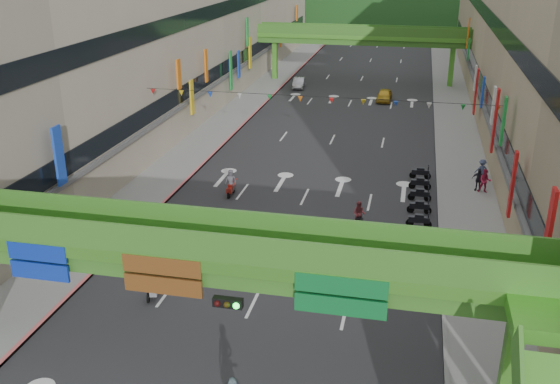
{
  "coord_description": "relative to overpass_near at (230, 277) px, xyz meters",
  "views": [
    {
      "loc": [
        6.93,
        -13.56,
        16.4
      ],
      "look_at": [
        0.0,
        18.0,
        3.5
      ],
      "focal_mm": 40.0,
      "sensor_mm": 36.0,
      "label": 1
    }
  ],
  "objects": [
    {
      "name": "pedestrian_dark",
      "position": [
        10.85,
        24.15,
        -4.4
      ],
      "size": [
        1.02,
        0.74,
        1.61
      ],
      "primitive_type": "imported",
      "rotation": [
        0.0,
        0.0,
        -0.42
      ],
      "color": "black",
      "rests_on": "ground"
    },
    {
      "name": "pedestrian_red",
      "position": [
        11.27,
        23.85,
        -4.36
      ],
      "size": [
        0.84,
        0.67,
        1.68
      ],
      "primitive_type": "imported",
      "rotation": [
        0.0,
        0.0,
        -0.04
      ],
      "color": "#B01E42",
      "rests_on": "ground"
    },
    {
      "name": "sidewalk_right",
      "position": [
        10.07,
        44.62,
        -5.13
      ],
      "size": [
        4.0,
        140.0,
        0.15
      ],
      "primitive_type": "cube",
      "color": "gray",
      "rests_on": "ground"
    },
    {
      "name": "car_yellow",
      "position": [
        2.69,
        50.46,
        -4.54
      ],
      "size": [
        1.7,
        3.95,
        1.33
      ],
      "primitive_type": "imported",
      "rotation": [
        0.0,
        0.0,
        -0.03
      ],
      "color": "gold",
      "rests_on": "ground"
    },
    {
      "name": "overpass_far",
      "position": [
        -0.93,
        59.62,
        0.2
      ],
      "size": [
        28.0,
        2.2,
        7.1
      ],
      "color": "#4C9E2D",
      "rests_on": "ground"
    },
    {
      "name": "scooter_rider_mid",
      "position": [
        3.26,
        15.94,
        -4.22
      ],
      "size": [
        0.81,
        1.6,
        1.93
      ],
      "color": "black",
      "rests_on": "ground"
    },
    {
      "name": "curb_left",
      "position": [
        -10.03,
        44.62,
        -5.12
      ],
      "size": [
        0.2,
        140.0,
        0.18
      ],
      "primitive_type": "cube",
      "color": "#CC5959",
      "rests_on": "ground"
    },
    {
      "name": "parked_scooter_row",
      "position": [
        6.87,
        21.63,
        -4.68
      ],
      "size": [
        1.6,
        9.35,
        1.08
      ],
      "color": "black",
      "rests_on": "ground"
    },
    {
      "name": "overpass_near",
      "position": [
        0.0,
        0.0,
        0.0
      ],
      "size": [
        28.0,
        12.27,
        7.1
      ],
      "color": "#4C9E2D",
      "rests_on": "ground"
    },
    {
      "name": "building_row_right",
      "position": [
        18.0,
        44.62,
        4.25
      ],
      "size": [
        12.8,
        95.0,
        19.0
      ],
      "color": "gray",
      "rests_on": "ground"
    },
    {
      "name": "pedestrian_blue",
      "position": [
        11.27,
        26.43,
        -4.42
      ],
      "size": [
        0.8,
        0.59,
        1.57
      ],
      "primitive_type": "imported",
      "rotation": [
        0.0,
        0.0,
        3.31
      ],
      "color": "#394365",
      "rests_on": "ground"
    },
    {
      "name": "car_silver",
      "position": [
        -7.93,
        55.25,
        -4.6
      ],
      "size": [
        1.61,
        3.8,
        1.22
      ],
      "primitive_type": "imported",
      "rotation": [
        0.0,
        0.0,
        0.09
      ],
      "color": "#B4B3BD",
      "rests_on": "ground"
    },
    {
      "name": "hill_right",
      "position": [
        24.07,
        174.62,
        -5.21
      ],
      "size": [
        208.0,
        176.0,
        128.0
      ],
      "primitive_type": "ellipsoid",
      "color": "#1C4419",
      "rests_on": "ground"
    },
    {
      "name": "sidewalk_left",
      "position": [
        -11.93,
        44.62,
        -5.13
      ],
      "size": [
        4.0,
        140.0,
        0.15
      ],
      "primitive_type": "cube",
      "color": "gray",
      "rests_on": "ground"
    },
    {
      "name": "curb_right",
      "position": [
        8.17,
        44.62,
        -5.12
      ],
      "size": [
        0.2,
        140.0,
        0.18
      ],
      "primitive_type": "cube",
      "color": "gray",
      "rests_on": "ground"
    },
    {
      "name": "building_row_left",
      "position": [
        -19.86,
        44.62,
        4.25
      ],
      "size": [
        12.8,
        95.0,
        19.0
      ],
      "color": "#9E937F",
      "rests_on": "ground"
    },
    {
      "name": "bunting_string",
      "position": [
        -0.93,
        24.62,
        0.75
      ],
      "size": [
        26.0,
        0.36,
        0.47
      ],
      "color": "black",
      "rests_on": "ground"
    },
    {
      "name": "scooter_rider_far",
      "position": [
        -6.01,
        19.8,
        -4.25
      ],
      "size": [
        0.78,
        1.6,
        1.91
      ],
      "color": "maroon",
      "rests_on": "ground"
    },
    {
      "name": "road_slab",
      "position": [
        -0.93,
        44.62,
        -5.2
      ],
      "size": [
        18.0,
        140.0,
        0.02
      ],
      "primitive_type": "cube",
      "color": "#28282B",
      "rests_on": "ground"
    },
    {
      "name": "scooter_rider_left",
      "position": [
        -5.85,
        6.03,
        -4.17
      ],
      "size": [
        1.08,
        1.57,
        2.06
      ],
      "color": "gray",
      "rests_on": "ground"
    },
    {
      "name": "hill_left",
      "position": [
        -15.93,
        154.62,
        -5.21
      ],
      "size": [
        168.0,
        140.0,
        112.0
      ],
      "primitive_type": "ellipsoid",
      "color": "#1C4419",
      "rests_on": "ground"
    }
  ]
}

